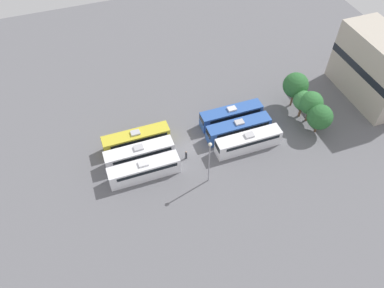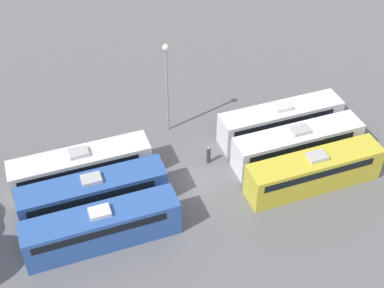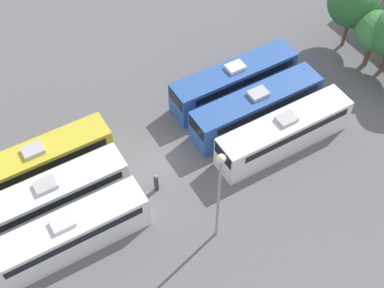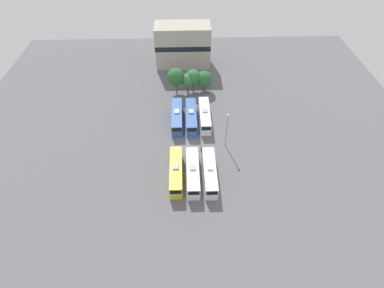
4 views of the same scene
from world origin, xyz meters
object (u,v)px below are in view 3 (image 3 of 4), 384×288
Objects in this scene: worker_person at (156,183)px; tree_0 at (354,2)px; bus_2 at (67,235)px; tree_1 at (375,31)px; bus_0 at (38,163)px; bus_4 at (257,107)px; bus_1 at (50,197)px; light_pole at (219,186)px; bus_3 at (234,80)px; bus_5 at (284,132)px.

worker_person is 25.17m from tree_0.
bus_2 is 32.13m from tree_1.
tree_0 is at bearing 179.10° from tree_1.
bus_4 is (3.75, 18.15, 0.00)m from bus_0.
bus_0 and bus_1 have the same top height.
bus_0 reaches higher than worker_person.
light_pole reaches higher than bus_0.
worker_person is (2.26, 7.64, -0.89)m from bus_1.
tree_1 reaches higher than bus_3.
bus_2 is 1.00× the size of bus_4.
light_pole is (7.79, -8.93, 4.49)m from bus_4.
bus_1 is 3.57m from bus_2.
light_pole reaches higher than bus_2.
bus_5 is at bearing 5.59° from bus_4.
tree_0 reaches higher than bus_2.
tree_1 is (3.05, 13.07, 2.27)m from bus_3.
bus_3 and bus_5 have the same top height.
bus_5 is at bearing -60.35° from tree_0.
light_pole is at bearing 38.65° from bus_0.
bus_1 is 31.77m from tree_1.
tree_0 is 1.27× the size of tree_1.
bus_1 and bus_3 have the same top height.
bus_5 is 1.27× the size of light_pole.
bus_0 is at bearing -141.35° from light_pole.
tree_1 is at bearing 96.23° from worker_person.
bus_2 is 18.89m from bus_4.
bus_0 is at bearing -89.72° from tree_0.
bus_2 and bus_4 have the same top height.
tree_1 is at bearing 110.72° from light_pole.
light_pole is (11.54, 9.23, 4.49)m from bus_0.
bus_3 is 15.25m from light_pole.
tree_0 is (-0.27, 13.13, 3.31)m from bus_3.
tree_1 is (-0.59, 13.21, 2.27)m from bus_4.
bus_4 is at bearing 78.32° from bus_0.
worker_person is at bearing -76.15° from tree_0.
bus_4 is (3.64, -0.13, 0.00)m from bus_3.
tree_1 is at bearing -0.90° from tree_0.
bus_5 is at bearing 1.66° from bus_3.
bus_4 is 2.02× the size of tree_1.
bus_3 is 13.62m from tree_1.
bus_2 reaches higher than worker_person.
tree_1 is at bearing 90.66° from bus_1.
bus_5 is 13.68m from tree_1.
bus_0 and bus_2 have the same top height.
bus_0 is 19.84m from bus_5.
bus_5 is at bearing 89.67° from bus_2.
bus_2 is 18.93m from bus_5.
tree_0 is (-0.15, 31.41, 3.31)m from bus_0.
tree_0 is at bearing 106.41° from bus_4.
bus_2 is 1.59× the size of tree_0.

